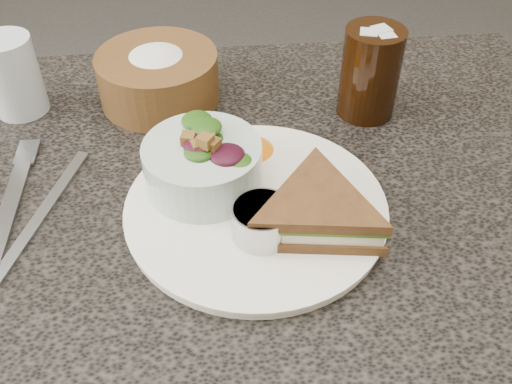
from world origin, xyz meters
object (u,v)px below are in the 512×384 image
object	(u,v)px
bread_basket	(158,70)
cola_glass	(371,68)
dining_table	(213,379)
salad_bowl	(202,158)
sandwich	(317,212)
water_glass	(13,76)
dinner_plate	(256,208)
dressing_ramekin	(262,221)

from	to	relation	value
bread_basket	cola_glass	xyz separation A→B (m)	(0.27, -0.06, 0.02)
dining_table	salad_bowl	world-z (taller)	salad_bowl
sandwich	water_glass	size ratio (longest dim) A/B	1.53
dinner_plate	sandwich	size ratio (longest dim) A/B	1.77
salad_bowl	cola_glass	bearing A→B (deg)	32.21
dressing_ramekin	bread_basket	xyz separation A→B (m)	(-0.11, 0.28, 0.01)
bread_basket	water_glass	world-z (taller)	water_glass
dining_table	water_glass	bearing A→B (deg)	136.75
sandwich	dressing_ramekin	world-z (taller)	sandwich
sandwich	salad_bowl	xyz separation A→B (m)	(-0.11, 0.08, 0.02)
salad_bowl	bread_basket	xyz separation A→B (m)	(-0.05, 0.19, -0.00)
salad_bowl	sandwich	bearing A→B (deg)	-34.53
dinner_plate	cola_glass	size ratio (longest dim) A/B	2.16
dinner_plate	salad_bowl	bearing A→B (deg)	144.61
dining_table	dressing_ramekin	xyz separation A→B (m)	(0.07, -0.06, 0.41)
dinner_plate	water_glass	size ratio (longest dim) A/B	2.71
bread_basket	water_glass	distance (m)	0.18
dinner_plate	bread_basket	xyz separation A→B (m)	(-0.11, 0.23, 0.04)
dining_table	dressing_ramekin	bearing A→B (deg)	-42.11
dressing_ramekin	bread_basket	size ratio (longest dim) A/B	0.38
salad_bowl	cola_glass	world-z (taller)	cola_glass
dining_table	water_glass	size ratio (longest dim) A/B	9.72
dressing_ramekin	water_glass	xyz separation A→B (m)	(-0.29, 0.27, 0.02)
bread_basket	cola_glass	distance (m)	0.28
dinner_plate	sandwich	xyz separation A→B (m)	(0.06, -0.04, 0.03)
salad_bowl	dressing_ramekin	world-z (taller)	salad_bowl
dinner_plate	dressing_ramekin	distance (m)	0.05
dining_table	bread_basket	distance (m)	0.47
water_glass	cola_glass	bearing A→B (deg)	-6.49
dressing_ramekin	cola_glass	world-z (taller)	cola_glass
dining_table	dressing_ramekin	size ratio (longest dim) A/B	16.30
dinner_plate	salad_bowl	distance (m)	0.08
cola_glass	dressing_ramekin	bearing A→B (deg)	-126.51
cola_glass	water_glass	size ratio (longest dim) A/B	1.25
dinner_plate	water_glass	bearing A→B (deg)	141.88
dressing_ramekin	cola_glass	size ratio (longest dim) A/B	0.48
dining_table	water_glass	distance (m)	0.52
dining_table	salad_bowl	bearing A→B (deg)	60.87
dining_table	cola_glass	world-z (taller)	cola_glass
salad_bowl	water_glass	size ratio (longest dim) A/B	1.25
sandwich	salad_bowl	size ratio (longest dim) A/B	1.23
dinner_plate	dressing_ramekin	size ratio (longest dim) A/B	4.54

